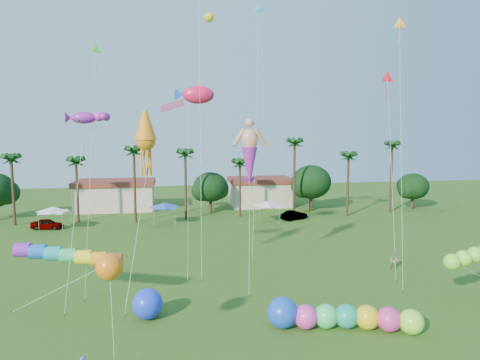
{
  "coord_description": "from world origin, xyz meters",
  "views": [
    {
      "loc": [
        -4.99,
        -20.88,
        12.49
      ],
      "look_at": [
        0.0,
        10.0,
        9.0
      ],
      "focal_mm": 32.0,
      "sensor_mm": 36.0,
      "label": 1
    }
  ],
  "objects": [
    {
      "name": "tree_line",
      "position": [
        3.57,
        44.0,
        4.28
      ],
      "size": [
        69.46,
        8.91,
        11.0
      ],
      "color": "#3A2819",
      "rests_on": "ground"
    },
    {
      "name": "buildings_row",
      "position": [
        -3.09,
        50.0,
        2.0
      ],
      "size": [
        35.0,
        7.0,
        4.0
      ],
      "color": "beige",
      "rests_on": "ground"
    },
    {
      "name": "tent_row",
      "position": [
        -6.0,
        36.33,
        2.75
      ],
      "size": [
        31.0,
        4.0,
        0.6
      ],
      "color": "white",
      "rests_on": "ground"
    },
    {
      "name": "car_a",
      "position": [
        -21.02,
        36.79,
        0.68
      ],
      "size": [
        4.16,
        2.12,
        1.36
      ],
      "primitive_type": "imported",
      "rotation": [
        0.0,
        0.0,
        1.44
      ],
      "color": "#4C4C54",
      "rests_on": "ground"
    },
    {
      "name": "car_b",
      "position": [
        12.33,
        37.5,
        0.66
      ],
      "size": [
        4.22,
        3.01,
        1.32
      ],
      "primitive_type": "imported",
      "rotation": [
        0.0,
        0.0,
        2.02
      ],
      "color": "#4C4C54",
      "rests_on": "ground"
    },
    {
      "name": "spectator_b",
      "position": [
        14.94,
        14.31,
        0.81
      ],
      "size": [
        0.98,
        0.99,
        1.61
      ],
      "primitive_type": "imported",
      "rotation": [
        0.0,
        0.0,
        -0.81
      ],
      "color": "gray",
      "rests_on": "ground"
    },
    {
      "name": "caterpillar_inflatable",
      "position": [
        5.31,
        3.83,
        0.84
      ],
      "size": [
        9.67,
        4.11,
        1.99
      ],
      "rotation": [
        0.0,
        0.0,
        -0.25
      ],
      "color": "#E53CAB",
      "rests_on": "ground"
    },
    {
      "name": "blue_ball",
      "position": [
        -6.74,
        7.36,
        1.02
      ],
      "size": [
        2.05,
        2.05,
        2.05
      ],
      "primitive_type": "sphere",
      "color": "#1B39FA",
      "rests_on": "ground"
    },
    {
      "name": "rainbow_tube",
      "position": [
        -10.98,
        9.61,
        3.44
      ],
      "size": [
        9.02,
        2.88,
        3.96
      ],
      "color": "#D24217",
      "rests_on": "ground"
    },
    {
      "name": "green_worm",
      "position": [
        14.81,
        6.15,
        3.23
      ],
      "size": [
        9.78,
        3.14,
        3.93
      ],
      "color": "#85F035",
      "rests_on": "ground"
    },
    {
      "name": "orange_ball_kite",
      "position": [
        -8.19,
        1.04,
        5.68
      ],
      "size": [
        1.48,
        1.48,
        6.38
      ],
      "color": "orange",
      "rests_on": "ground"
    },
    {
      "name": "merman_kite",
      "position": [
        1.63,
        14.96,
        10.52
      ],
      "size": [
        2.66,
        6.15,
        13.21
      ],
      "color": "tan",
      "rests_on": "ground"
    },
    {
      "name": "fish_kite",
      "position": [
        -2.4,
        19.36,
        15.94
      ],
      "size": [
        4.48,
        6.33,
        16.88
      ],
      "color": "#EF1A4E",
      "rests_on": "ground"
    },
    {
      "name": "squid_kite",
      "position": [
        -6.9,
        12.69,
        11.83
      ],
      "size": [
        2.48,
        5.76,
        14.23
      ],
      "color": "orange",
      "rests_on": "ground"
    },
    {
      "name": "lobster_kite",
      "position": [
        -11.28,
        12.3,
        13.56
      ],
      "size": [
        3.63,
        5.12,
        14.19
      ],
      "color": "purple",
      "rests_on": "ground"
    },
    {
      "name": "delta_kite_red",
      "position": [
        14.51,
        15.92,
        17.18
      ],
      "size": [
        1.76,
        5.02,
        18.06
      ],
      "color": "red",
      "rests_on": "ground"
    },
    {
      "name": "delta_kite_yellow",
      "position": [
        14.02,
        13.29,
        20.99
      ],
      "size": [
        1.92,
        4.89,
        22.07
      ],
      "color": "#FF9E1A",
      "rests_on": "ground"
    },
    {
      "name": "delta_kite_green",
      "position": [
        -10.66,
        14.43,
        18.4
      ],
      "size": [
        1.44,
        3.78,
        19.44
      ],
      "color": "#3DEB37",
      "rests_on": "ground"
    },
    {
      "name": "delta_kite_blue",
      "position": [
        3.86,
        22.13,
        24.28
      ],
      "size": [
        1.94,
        3.5,
        25.34
      ],
      "color": "#1787D6",
      "rests_on": "ground"
    }
  ]
}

